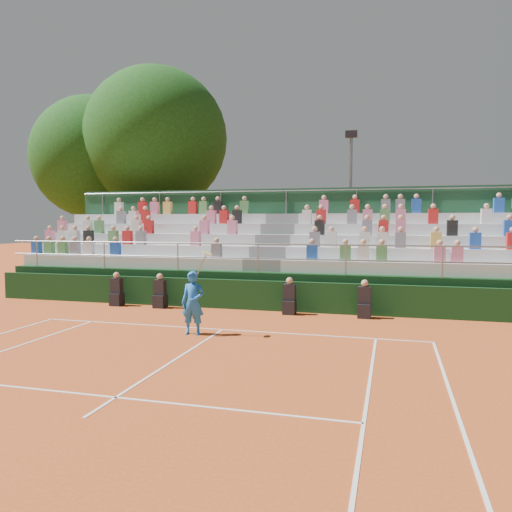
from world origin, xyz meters
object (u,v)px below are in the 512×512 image
(tennis_player, at_px, (193,303))
(tree_west, at_px, (94,158))
(floodlight_mast, at_px, (351,192))
(tree_east, at_px, (156,139))

(tennis_player, xyz_separation_m, tree_west, (-11.74, 13.55, 5.80))
(tennis_player, height_order, floodlight_mast, floodlight_mast)
(tennis_player, height_order, tree_east, tree_east)
(tree_west, xyz_separation_m, tree_east, (4.08, -0.24, 0.83))
(tennis_player, xyz_separation_m, tree_east, (-7.66, 13.32, 6.64))
(tree_west, height_order, floodlight_mast, tree_west)
(tree_east, bearing_deg, floodlight_mast, 5.10)
(tree_west, bearing_deg, floodlight_mast, 2.75)
(tennis_player, height_order, tree_west, tree_west)
(floodlight_mast, bearing_deg, tree_east, -174.90)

